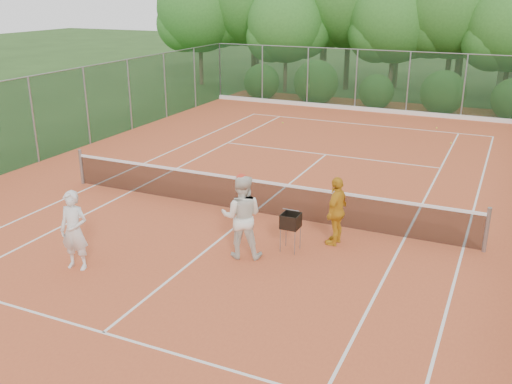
% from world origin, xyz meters
% --- Properties ---
extents(ground, '(120.00, 120.00, 0.00)m').
position_xyz_m(ground, '(0.00, 0.00, 0.00)').
color(ground, '#254518').
rests_on(ground, ground).
extents(clay_court, '(18.00, 36.00, 0.02)m').
position_xyz_m(clay_court, '(0.00, 0.00, 0.01)').
color(clay_court, '#C6562D').
rests_on(clay_court, ground).
extents(tennis_net, '(11.97, 0.10, 1.10)m').
position_xyz_m(tennis_net, '(0.00, 0.00, 0.53)').
color(tennis_net, gray).
rests_on(tennis_net, clay_court).
extents(player_white, '(0.71, 0.52, 1.78)m').
position_xyz_m(player_white, '(-2.13, -4.59, 0.91)').
color(player_white, silver).
rests_on(player_white, clay_court).
extents(player_center_grp, '(1.13, 1.00, 1.98)m').
position_xyz_m(player_center_grp, '(0.89, -2.56, 1.00)').
color(player_center_grp, silver).
rests_on(player_center_grp, clay_court).
extents(player_yellow, '(0.51, 1.02, 1.68)m').
position_xyz_m(player_yellow, '(2.63, -1.00, 0.86)').
color(player_yellow, gold).
rests_on(player_yellow, clay_court).
extents(ball_hopper, '(0.40, 0.40, 0.92)m').
position_xyz_m(ball_hopper, '(1.79, -1.82, 0.75)').
color(ball_hopper, gray).
rests_on(ball_hopper, clay_court).
extents(stray_ball_a, '(0.07, 0.07, 0.07)m').
position_xyz_m(stray_ball_a, '(-3.42, 10.57, 0.05)').
color(stray_ball_a, '#CCE034').
rests_on(stray_ball_a, clay_court).
extents(stray_ball_b, '(0.07, 0.07, 0.07)m').
position_xyz_m(stray_ball_b, '(3.13, 12.44, 0.05)').
color(stray_ball_b, yellow).
rests_on(stray_ball_b, clay_court).
extents(stray_ball_c, '(0.07, 0.07, 0.07)m').
position_xyz_m(stray_ball_c, '(4.03, 9.94, 0.05)').
color(stray_ball_c, yellow).
rests_on(stray_ball_c, clay_court).
extents(court_markings, '(11.03, 23.83, 0.01)m').
position_xyz_m(court_markings, '(0.00, 0.00, 0.02)').
color(court_markings, white).
rests_on(court_markings, clay_court).
extents(fence_back, '(18.07, 0.07, 3.00)m').
position_xyz_m(fence_back, '(0.00, 15.00, 1.52)').
color(fence_back, '#19381E').
rests_on(fence_back, clay_court).
extents(tropical_treeline, '(32.10, 8.49, 15.03)m').
position_xyz_m(tropical_treeline, '(1.43, 20.22, 5.11)').
color(tropical_treeline, brown).
rests_on(tropical_treeline, ground).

